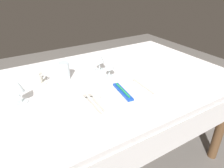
{
  "coord_description": "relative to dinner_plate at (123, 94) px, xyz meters",
  "views": [
    {
      "loc": [
        -0.59,
        -1.09,
        1.37
      ],
      "look_at": [
        0.01,
        -0.11,
        0.76
      ],
      "focal_mm": 33.09,
      "sensor_mm": 36.0,
      "label": 1
    }
  ],
  "objects": [
    {
      "name": "saucer_left",
      "position": [
        -0.4,
        0.4,
        -0.0
      ],
      "size": [
        0.13,
        0.13,
        0.01
      ],
      "primitive_type": "cylinder",
      "color": "white",
      "rests_on": "dining_table"
    },
    {
      "name": "dining_table",
      "position": [
        -0.01,
        0.23,
        -0.09
      ],
      "size": [
        1.8,
        1.11,
        0.74
      ],
      "color": "white",
      "rests_on": "ground"
    },
    {
      "name": "toothbrush_package",
      "position": [
        0.0,
        0.0,
        0.02
      ],
      "size": [
        0.07,
        0.21,
        0.02
      ],
      "color": "blue",
      "rests_on": "dinner_plate"
    },
    {
      "name": "wine_glass_left",
      "position": [
        -0.53,
        0.23,
        0.09
      ],
      "size": [
        0.07,
        0.07,
        0.14
      ],
      "color": "silver",
      "rests_on": "dining_table"
    },
    {
      "name": "coffee_cup_left",
      "position": [
        -0.4,
        0.4,
        0.04
      ],
      "size": [
        0.1,
        0.08,
        0.07
      ],
      "color": "white",
      "rests_on": "saucer_left"
    },
    {
      "name": "drink_tumbler",
      "position": [
        -0.21,
        0.38,
        0.04
      ],
      "size": [
        0.07,
        0.07,
        0.12
      ],
      "color": "silver",
      "rests_on": "dining_table"
    },
    {
      "name": "fork_inner",
      "position": [
        -0.2,
        0.02,
        -0.01
      ],
      "size": [
        0.02,
        0.22,
        0.0
      ],
      "color": "beige",
      "rests_on": "dining_table"
    },
    {
      "name": "fork_outer",
      "position": [
        -0.17,
        0.02,
        -0.01
      ],
      "size": [
        0.03,
        0.2,
        0.0
      ],
      "color": "beige",
      "rests_on": "dining_table"
    },
    {
      "name": "wine_glass_right",
      "position": [
        0.05,
        0.38,
        0.09
      ],
      "size": [
        0.07,
        0.07,
        0.15
      ],
      "color": "silver",
      "rests_on": "dining_table"
    },
    {
      "name": "wine_glass_centre",
      "position": [
        0.06,
        0.26,
        0.08
      ],
      "size": [
        0.07,
        0.07,
        0.13
      ],
      "color": "silver",
      "rests_on": "dining_table"
    },
    {
      "name": "spoon_soup",
      "position": [
        0.17,
        0.05,
        -0.01
      ],
      "size": [
        0.03,
        0.23,
        0.01
      ],
      "color": "beige",
      "rests_on": "dining_table"
    },
    {
      "name": "ground_plane",
      "position": [
        -0.01,
        0.23,
        -0.75
      ],
      "size": [
        6.0,
        6.0,
        0.0
      ],
      "primitive_type": "plane",
      "color": "slate"
    },
    {
      "name": "dinner_plate",
      "position": [
        0.0,
        0.0,
        0.0
      ],
      "size": [
        0.27,
        0.27,
        0.02
      ],
      "primitive_type": "cylinder",
      "color": "white",
      "rests_on": "dining_table"
    }
  ]
}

